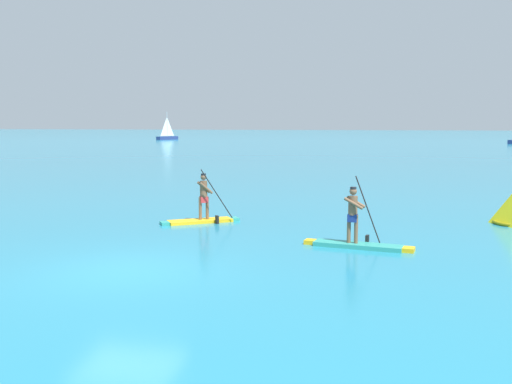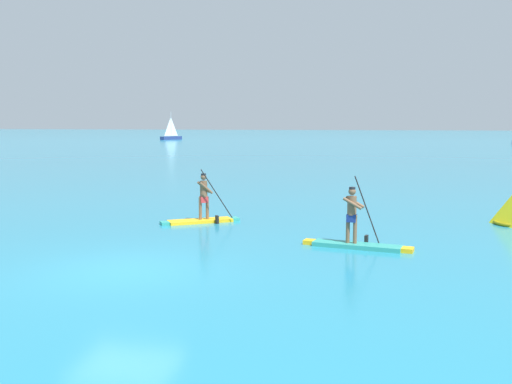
# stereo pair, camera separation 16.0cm
# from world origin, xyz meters

# --- Properties ---
(ground) EXTENTS (440.00, 440.00, 0.00)m
(ground) POSITION_xyz_m (0.00, 0.00, 0.00)
(ground) COLOR teal
(paddleboarder_mid_center) EXTENTS (2.65, 1.87, 1.98)m
(paddleboarder_mid_center) POSITION_xyz_m (0.01, 6.82, 0.38)
(paddleboarder_mid_center) COLOR yellow
(paddleboarder_mid_center) RESTS_ON ground
(paddleboarder_far_right) EXTENTS (3.15, 1.09, 2.04)m
(paddleboarder_far_right) POSITION_xyz_m (5.49, 3.57, 0.36)
(paddleboarder_far_right) COLOR teal
(paddleboarder_far_right) RESTS_ON ground
(sailboat_left_horizon) EXTENTS (3.20, 4.71, 5.33)m
(sailboat_left_horizon) POSITION_xyz_m (-31.40, 94.97, 0.70)
(sailboat_left_horizon) COLOR navy
(sailboat_left_horizon) RESTS_ON ground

